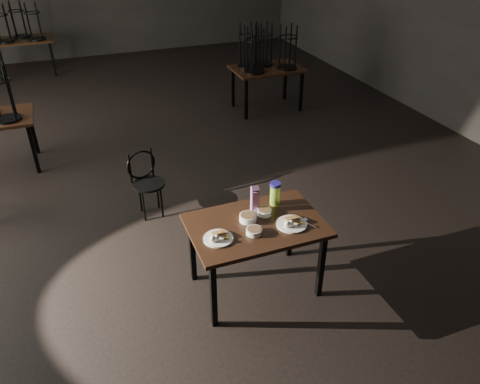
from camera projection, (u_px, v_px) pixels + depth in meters
name	position (u px, v px, depth m)	size (l,w,h in m)	color
main_table	(256.00, 231.00, 4.21)	(1.20, 0.80, 0.75)	black
plate_left	(218.00, 237.00, 3.96)	(0.26, 0.26, 0.08)	white
plate_right	(292.00, 223.00, 4.14)	(0.27, 0.27, 0.09)	white
bowl_near	(248.00, 217.00, 4.19)	(0.16, 0.16, 0.06)	white
bowl_far	(264.00, 212.00, 4.28)	(0.13, 0.13, 0.05)	white
bowl_big	(254.00, 231.00, 4.03)	(0.14, 0.14, 0.05)	white
juice_carton	(255.00, 199.00, 4.28)	(0.08, 0.08, 0.27)	#7F176D
water_bottle	(275.00, 193.00, 4.38)	(0.14, 0.14, 0.23)	#A3D53E
spoon	(307.00, 220.00, 4.21)	(0.06, 0.19, 0.01)	silver
bentwood_chair	(146.00, 178.00, 5.42)	(0.40, 0.40, 0.78)	black
bg_table_right	(266.00, 65.00, 8.07)	(1.20, 0.80, 1.48)	black
bg_table_far	(22.00, 38.00, 9.77)	(1.20, 0.80, 1.48)	black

